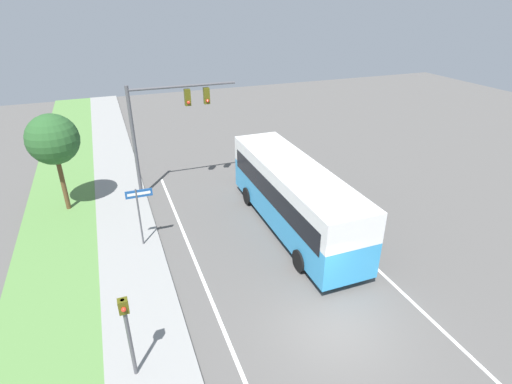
% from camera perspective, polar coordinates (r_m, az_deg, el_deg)
% --- Properties ---
extents(ground_plane, '(80.00, 80.00, 0.00)m').
position_cam_1_polar(ground_plane, '(15.15, 10.86, -18.71)').
color(ground_plane, '#565451').
extents(sidewalk, '(2.80, 80.00, 0.12)m').
position_cam_1_polar(sidewalk, '(13.74, -14.34, -24.95)').
color(sidewalk, gray).
rests_on(sidewalk, ground_plane).
extents(lane_divider_near, '(0.14, 30.00, 0.01)m').
position_cam_1_polar(lane_divider_near, '(14.04, -2.92, -22.75)').
color(lane_divider_near, silver).
rests_on(lane_divider_near, ground_plane).
extents(lane_divider_far, '(0.14, 30.00, 0.01)m').
position_cam_1_polar(lane_divider_far, '(16.95, 21.69, -14.62)').
color(lane_divider_far, silver).
rests_on(lane_divider_far, ground_plane).
extents(bus, '(2.69, 10.45, 3.59)m').
position_cam_1_polar(bus, '(19.42, 5.43, -0.19)').
color(bus, '#3393D1').
rests_on(bus, ground_plane).
extents(signal_gantry, '(5.98, 0.41, 6.39)m').
position_cam_1_polar(signal_gantry, '(22.88, -12.91, 10.40)').
color(signal_gantry, '#4C4C51').
rests_on(signal_gantry, ground_plane).
extents(pedestrian_signal, '(0.28, 0.34, 3.03)m').
position_cam_1_polar(pedestrian_signal, '(12.65, -17.93, -17.75)').
color(pedestrian_signal, '#4C4C51').
rests_on(pedestrian_signal, ground_plane).
extents(street_sign, '(1.18, 0.08, 2.96)m').
position_cam_1_polar(street_sign, '(18.65, -16.31, -2.23)').
color(street_sign, '#4C4C51').
rests_on(street_sign, ground_plane).
extents(roadside_tree, '(2.58, 2.58, 5.25)m').
position_cam_1_polar(roadside_tree, '(22.72, -27.03, 6.66)').
color(roadside_tree, brown).
rests_on(roadside_tree, grass_verge).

